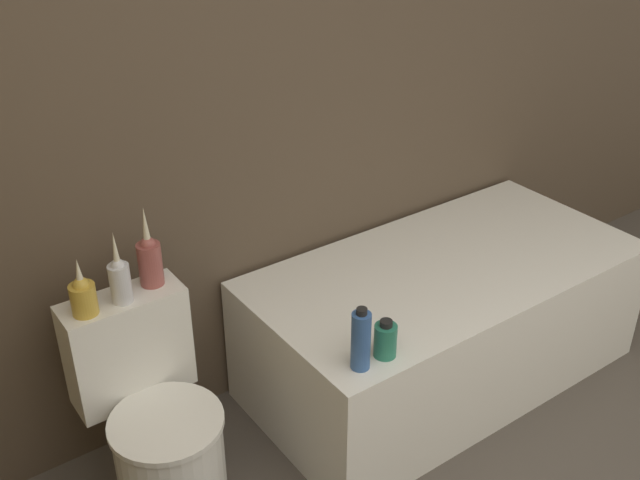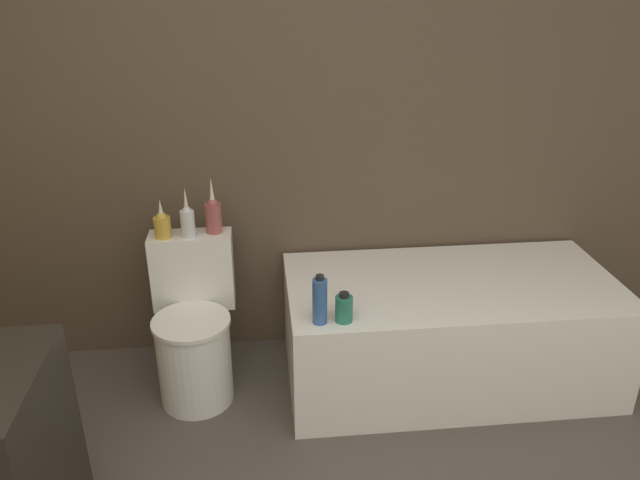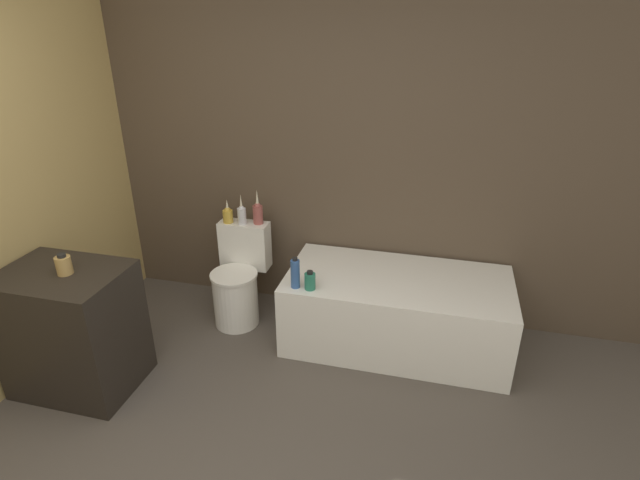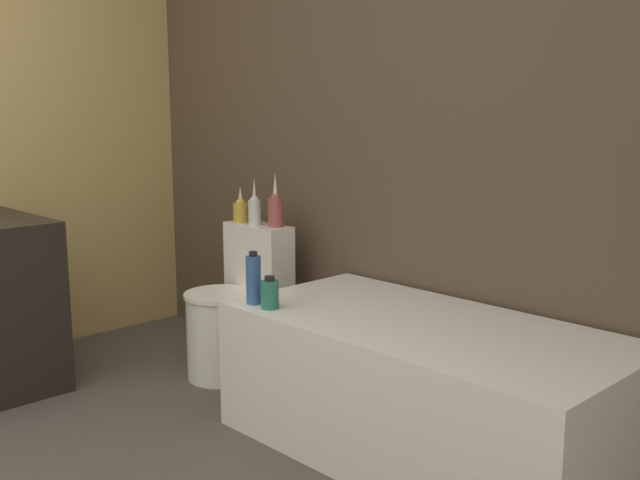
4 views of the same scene
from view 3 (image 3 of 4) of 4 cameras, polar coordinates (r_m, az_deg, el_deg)
wall_back_tiled at (r=3.82m, az=-1.12°, el=10.23°), size 6.40×0.06×2.60m
bathtub at (r=3.70m, az=8.72°, el=-7.93°), size 1.58×0.79×0.54m
toilet at (r=3.97m, az=-9.30°, el=-4.72°), size 0.39×0.51×0.76m
vanity_counter at (r=3.58m, az=-26.41°, el=-9.16°), size 0.75×0.55×0.83m
soap_bottle_glass at (r=3.33m, az=-27.24°, el=-2.54°), size 0.09×0.09×0.13m
vase_gold at (r=3.93m, az=-10.49°, el=2.89°), size 0.08×0.08×0.19m
vase_silver at (r=3.87m, az=-8.94°, el=2.96°), size 0.07×0.07×0.24m
vase_bronze at (r=3.86m, az=-7.12°, el=3.17°), size 0.08×0.08×0.27m
shampoo_bottle_tall at (r=3.37m, az=-2.85°, el=-3.84°), size 0.06×0.06×0.22m
shampoo_bottle_short at (r=3.37m, az=-1.16°, el=-4.69°), size 0.07×0.07×0.14m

